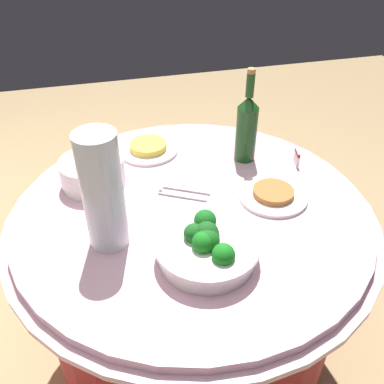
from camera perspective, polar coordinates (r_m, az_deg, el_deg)
The scene contains 11 objects.
ground_plane at distance 1.86m, azimuth 0.00°, elevation -19.99°, with size 6.00×6.00×0.00m, color tan.
buffet_table at distance 1.56m, azimuth 0.00°, elevation -12.34°, with size 1.16×1.16×0.74m.
broccoli_bowl at distance 1.11m, azimuth 2.04°, elevation -7.33°, with size 0.28×0.28×0.11m.
plate_stack at distance 1.42m, azimuth -13.41°, elevation 2.66°, with size 0.21×0.21×0.09m.
wine_bottle at distance 1.49m, azimuth 7.46°, elevation 8.81°, with size 0.07×0.07×0.34m.
decorative_fruit_vase at distance 1.11m, azimuth -11.93°, elevation -0.89°, with size 0.11×0.11×0.34m.
serving_tongs at distance 1.35m, azimuth -1.42°, elevation -0.16°, with size 0.12×0.16×0.01m.
food_plate_fried_egg at distance 1.58m, azimuth -5.97°, elevation 5.96°, with size 0.22×0.22×0.04m.
food_plate_peanuts at distance 1.36m, azimuth 10.98°, elevation -0.33°, with size 0.22×0.22×0.03m.
label_placard_front at distance 1.29m, azimuth -13.43°, elevation -2.08°, with size 0.05×0.03×0.05m.
label_placard_mid at distance 1.54m, azimuth 14.11°, elevation 4.73°, with size 0.05×0.02×0.05m.
Camera 1 is at (-1.00, 0.26, 1.55)m, focal length 39.16 mm.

